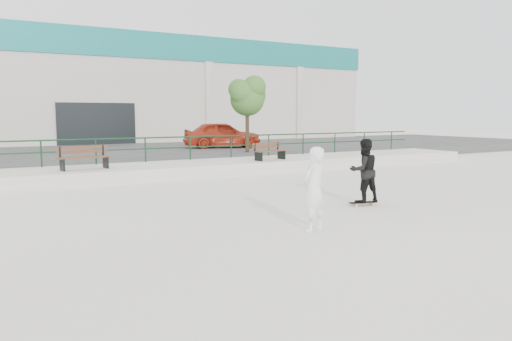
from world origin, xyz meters
TOP-DOWN VIEW (x-y plane):
  - ground at (0.00, 0.00)m, footprint 120.00×120.00m
  - ledge at (0.00, 9.50)m, footprint 30.00×3.00m
  - parking_strip at (0.00, 18.00)m, footprint 60.00×14.00m
  - railing at (-0.00, 10.80)m, footprint 28.00×0.06m
  - commercial_building at (-0.00, 31.99)m, footprint 44.20×16.33m
  - bench_left at (-3.77, 9.25)m, footprint 1.88×0.69m
  - bench_right at (3.93, 9.00)m, footprint 1.71×0.81m
  - tree at (5.28, 13.35)m, footprint 2.21×1.97m
  - red_car at (5.65, 17.08)m, footprint 4.84×2.99m
  - skateboard at (1.90, 0.83)m, footprint 0.80×0.35m
  - standing_skater at (1.90, 0.83)m, footprint 0.94×0.79m
  - seated_skater at (-1.07, -0.89)m, footprint 0.77×0.63m

SIDE VIEW (x-z plane):
  - ground at x=0.00m, z-range 0.00..0.00m
  - skateboard at x=1.90m, z-range 0.03..0.12m
  - ledge at x=0.00m, z-range 0.00..0.50m
  - parking_strip at x=0.00m, z-range 0.00..0.50m
  - bench_right at x=3.93m, z-range 0.50..1.26m
  - seated_skater at x=-1.07m, z-range 0.00..1.81m
  - bench_left at x=-3.77m, z-range 0.50..1.35m
  - standing_skater at x=1.90m, z-range 0.09..1.83m
  - railing at x=0.00m, z-range 0.73..1.76m
  - red_car at x=5.65m, z-range 0.50..2.04m
  - tree at x=5.28m, z-range 1.48..5.41m
  - commercial_building at x=0.00m, z-range 0.58..8.58m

